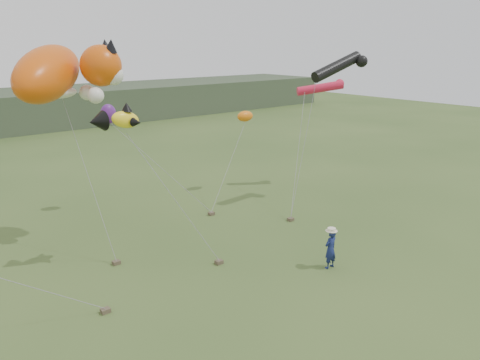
# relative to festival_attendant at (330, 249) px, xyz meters

# --- Properties ---
(ground) EXTENTS (120.00, 120.00, 0.00)m
(ground) POSITION_rel_festival_attendant_xyz_m (-1.84, 0.39, -0.86)
(ground) COLOR #385123
(ground) RESTS_ON ground
(festival_attendant) EXTENTS (0.63, 0.42, 1.73)m
(festival_attendant) POSITION_rel_festival_attendant_xyz_m (0.00, 0.00, 0.00)
(festival_attendant) COLOR navy
(festival_attendant) RESTS_ON ground
(sandbag_anchors) EXTENTS (11.82, 5.81, 0.16)m
(sandbag_anchors) POSITION_rel_festival_attendant_xyz_m (-3.31, 5.10, -0.78)
(sandbag_anchors) COLOR brown
(sandbag_anchors) RESTS_ON ground
(cat_kite) EXTENTS (6.54, 5.38, 3.27)m
(cat_kite) POSITION_rel_festival_attendant_xyz_m (-7.20, 9.69, 7.11)
(cat_kite) COLOR #D74F09
(cat_kite) RESTS_ON ground
(fish_kite) EXTENTS (2.16, 1.41, 1.13)m
(fish_kite) POSITION_rel_festival_attendant_xyz_m (-6.57, 5.79, 5.45)
(fish_kite) COLOR yellow
(fish_kite) RESTS_ON ground
(tube_kites) EXTENTS (5.23, 4.72, 2.80)m
(tube_kites) POSITION_rel_festival_attendant_xyz_m (7.87, 6.77, 6.54)
(tube_kites) COLOR black
(tube_kites) RESTS_ON ground
(misc_kites) EXTENTS (9.26, 2.34, 1.58)m
(misc_kites) POSITION_rel_festival_attendant_xyz_m (0.05, 11.67, 4.33)
(misc_kites) COLOR orange
(misc_kites) RESTS_ON ground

